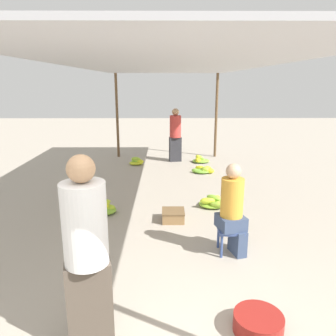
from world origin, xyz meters
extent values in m
cylinder|color=brown|center=(-1.52, 8.60, 1.27)|extent=(0.08, 0.08, 2.54)
cylinder|color=brown|center=(1.52, 8.60, 1.27)|extent=(0.08, 0.08, 2.54)
cube|color=#B2B2B7|center=(0.00, 4.45, 2.56)|extent=(3.43, 8.70, 0.04)
cube|color=#4C4238|center=(-0.70, 0.98, 0.40)|extent=(0.42, 0.30, 0.81)
cylinder|color=white|center=(-0.70, 0.98, 1.16)|extent=(0.44, 0.44, 0.70)
sphere|color=tan|center=(-0.70, 0.98, 1.62)|extent=(0.23, 0.23, 0.23)
cube|color=#384C84|center=(0.84, 2.58, 0.34)|extent=(0.34, 0.34, 0.04)
cylinder|color=#384C84|center=(0.70, 2.45, 0.16)|extent=(0.04, 0.04, 0.32)
cylinder|color=#384C84|center=(0.97, 2.45, 0.16)|extent=(0.04, 0.04, 0.32)
cylinder|color=#384C84|center=(0.70, 2.72, 0.16)|extent=(0.04, 0.04, 0.32)
cylinder|color=#384C84|center=(0.97, 2.72, 0.16)|extent=(0.04, 0.04, 0.32)
cube|color=#384766|center=(0.93, 2.55, 0.18)|extent=(0.22, 0.33, 0.36)
cube|color=#384766|center=(0.84, 2.58, 0.45)|extent=(0.42, 0.42, 0.18)
cylinder|color=gold|center=(0.84, 2.58, 0.80)|extent=(0.37, 0.37, 0.52)
sphere|color=tan|center=(0.84, 2.58, 1.16)|extent=(0.20, 0.20, 0.20)
cylinder|color=maroon|center=(0.82, 1.10, 0.09)|extent=(0.47, 0.47, 0.17)
ellipsoid|color=#A8C72E|center=(-1.07, 4.02, 0.09)|extent=(0.26, 0.16, 0.12)
ellipsoid|color=#B5CD2C|center=(-1.17, 3.96, 0.22)|extent=(0.33, 0.18, 0.10)
ellipsoid|color=#A8C72E|center=(-1.09, 4.06, 0.07)|extent=(0.18, 0.29, 0.10)
ellipsoid|color=#CED727|center=(-1.17, 4.02, 0.19)|extent=(0.35, 0.28, 0.12)
ellipsoid|color=yellow|center=(-1.16, 4.03, 0.15)|extent=(0.30, 0.32, 0.10)
ellipsoid|color=#82B835|center=(-1.15, 3.99, 0.05)|extent=(0.46, 0.40, 0.10)
ellipsoid|color=#98C131|center=(-0.88, 7.55, 0.16)|extent=(0.30, 0.20, 0.13)
ellipsoid|color=yellow|center=(-0.81, 7.54, 0.10)|extent=(0.35, 0.27, 0.14)
ellipsoid|color=#74B337|center=(-0.88, 7.55, 0.11)|extent=(0.28, 0.17, 0.09)
ellipsoid|color=#80B735|center=(-0.91, 7.64, 0.09)|extent=(0.27, 0.33, 0.10)
ellipsoid|color=#C3D229|center=(-0.88, 7.55, 0.05)|extent=(0.39, 0.34, 0.10)
ellipsoid|color=#87BA34|center=(0.86, 4.33, 0.16)|extent=(0.32, 0.31, 0.10)
ellipsoid|color=#91BE32|center=(0.90, 4.11, 0.11)|extent=(0.28, 0.16, 0.11)
ellipsoid|color=yellow|center=(0.89, 4.36, 0.12)|extent=(0.30, 0.31, 0.13)
ellipsoid|color=#B2CC2C|center=(0.74, 4.20, 0.15)|extent=(0.28, 0.12, 0.12)
ellipsoid|color=#8ABB33|center=(0.84, 4.30, 0.05)|extent=(0.51, 0.45, 0.10)
ellipsoid|color=#7AB536|center=(0.73, 6.68, 0.06)|extent=(0.24, 0.22, 0.11)
ellipsoid|color=#94BF32|center=(0.92, 6.63, 0.08)|extent=(0.14, 0.23, 0.10)
ellipsoid|color=yellow|center=(1.08, 6.61, 0.07)|extent=(0.30, 0.25, 0.14)
ellipsoid|color=#9EC430|center=(0.97, 6.61, 0.10)|extent=(0.26, 0.25, 0.14)
ellipsoid|color=yellow|center=(0.88, 6.79, 0.09)|extent=(0.33, 0.30, 0.12)
ellipsoid|color=#B4CC2C|center=(1.05, 6.71, 0.10)|extent=(0.24, 0.18, 0.14)
ellipsoid|color=#74B337|center=(0.91, 6.66, 0.05)|extent=(0.43, 0.37, 0.10)
ellipsoid|color=#85BA34|center=(0.97, 7.85, 0.14)|extent=(0.14, 0.22, 0.11)
ellipsoid|color=#CDD627|center=(0.90, 7.83, 0.16)|extent=(0.17, 0.24, 0.12)
ellipsoid|color=#7DB636|center=(1.01, 7.83, 0.09)|extent=(0.26, 0.33, 0.12)
ellipsoid|color=yellow|center=(0.89, 7.73, 0.09)|extent=(0.16, 0.30, 0.14)
ellipsoid|color=#7CB636|center=(1.00, 7.81, 0.05)|extent=(0.50, 0.44, 0.10)
cube|color=olive|center=(0.09, 3.65, 0.08)|extent=(0.36, 0.36, 0.16)
cube|color=brown|center=(0.09, 3.65, 0.17)|extent=(0.38, 0.38, 0.02)
cube|color=#2D2D33|center=(0.25, 7.98, 0.36)|extent=(0.37, 0.25, 0.72)
cylinder|color=#BF3833|center=(0.25, 7.98, 1.03)|extent=(0.38, 0.38, 0.63)
sphere|color=tan|center=(0.25, 7.98, 1.45)|extent=(0.20, 0.20, 0.20)
camera|label=1|loc=(-0.04, -1.48, 2.27)|focal=35.00mm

